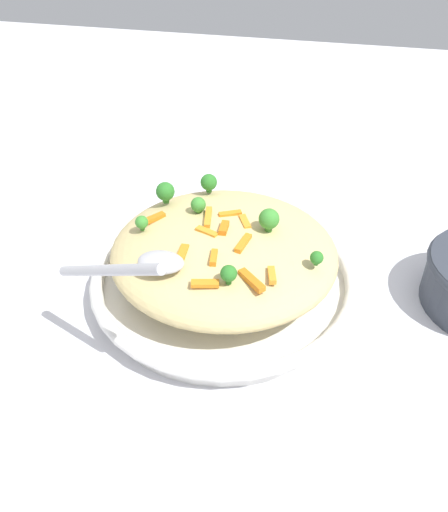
% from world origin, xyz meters
% --- Properties ---
extents(ground_plane, '(2.40, 2.40, 0.00)m').
position_xyz_m(ground_plane, '(0.00, 0.00, 0.00)').
color(ground_plane, silver).
extents(serving_bowl, '(0.36, 0.36, 0.04)m').
position_xyz_m(serving_bowl, '(0.00, 0.00, 0.02)').
color(serving_bowl, white).
rests_on(serving_bowl, ground_plane).
extents(pasta_mound, '(0.30, 0.29, 0.07)m').
position_xyz_m(pasta_mound, '(0.00, 0.00, 0.07)').
color(pasta_mound, '#D1BA7A').
rests_on(pasta_mound, serving_bowl).
extents(carrot_piece_0, '(0.01, 0.03, 0.01)m').
position_xyz_m(carrot_piece_0, '(-0.00, 0.00, 0.11)').
color(carrot_piece_0, orange).
rests_on(carrot_piece_0, pasta_mound).
extents(carrot_piece_1, '(0.02, 0.04, 0.01)m').
position_xyz_m(carrot_piece_1, '(0.03, -0.02, 0.11)').
color(carrot_piece_1, orange).
rests_on(carrot_piece_1, pasta_mound).
extents(carrot_piece_2, '(0.01, 0.03, 0.01)m').
position_xyz_m(carrot_piece_2, '(0.07, -0.07, 0.10)').
color(carrot_piece_2, orange).
rests_on(carrot_piece_2, pasta_mound).
extents(carrot_piece_3, '(0.03, 0.02, 0.01)m').
position_xyz_m(carrot_piece_3, '(-0.00, -0.10, 0.10)').
color(carrot_piece_3, orange).
rests_on(carrot_piece_3, pasta_mound).
extents(carrot_piece_4, '(0.02, 0.04, 0.01)m').
position_xyz_m(carrot_piece_4, '(-0.03, 0.02, 0.11)').
color(carrot_piece_4, orange).
rests_on(carrot_piece_4, pasta_mound).
extents(carrot_piece_5, '(0.03, 0.03, 0.01)m').
position_xyz_m(carrot_piece_5, '(-0.10, 0.01, 0.10)').
color(carrot_piece_5, orange).
rests_on(carrot_piece_5, pasta_mound).
extents(carrot_piece_6, '(0.01, 0.04, 0.01)m').
position_xyz_m(carrot_piece_6, '(-0.04, -0.06, 0.10)').
color(carrot_piece_6, orange).
rests_on(carrot_piece_6, pasta_mound).
extents(carrot_piece_7, '(0.03, 0.02, 0.01)m').
position_xyz_m(carrot_piece_7, '(0.00, 0.04, 0.10)').
color(carrot_piece_7, orange).
rests_on(carrot_piece_7, pasta_mound).
extents(carrot_piece_8, '(0.03, 0.02, 0.01)m').
position_xyz_m(carrot_piece_8, '(-0.02, -0.01, 0.11)').
color(carrot_piece_8, orange).
rests_on(carrot_piece_8, pasta_mound).
extents(carrot_piece_9, '(0.01, 0.03, 0.01)m').
position_xyz_m(carrot_piece_9, '(-0.00, -0.06, 0.10)').
color(carrot_piece_9, orange).
rests_on(carrot_piece_9, pasta_mound).
extents(carrot_piece_10, '(0.02, 0.03, 0.01)m').
position_xyz_m(carrot_piece_10, '(0.02, 0.03, 0.10)').
color(carrot_piece_10, orange).
rests_on(carrot_piece_10, pasta_mound).
extents(carrot_piece_11, '(0.04, 0.04, 0.01)m').
position_xyz_m(carrot_piece_11, '(0.05, -0.09, 0.10)').
color(carrot_piece_11, orange).
rests_on(carrot_piece_11, pasta_mound).
extents(broccoli_floret_0, '(0.02, 0.02, 0.02)m').
position_xyz_m(broccoli_floret_0, '(0.12, -0.04, 0.11)').
color(broccoli_floret_0, '#296820').
rests_on(broccoli_floret_0, pasta_mound).
extents(broccoli_floret_1, '(0.02, 0.02, 0.02)m').
position_xyz_m(broccoli_floret_1, '(-0.11, -0.01, 0.11)').
color(broccoli_floret_1, '#377928').
rests_on(broccoli_floret_1, pasta_mound).
extents(broccoli_floret_2, '(0.03, 0.03, 0.03)m').
position_xyz_m(broccoli_floret_2, '(0.06, 0.01, 0.12)').
color(broccoli_floret_2, '#377928').
rests_on(broccoli_floret_2, pasta_mound).
extents(broccoli_floret_3, '(0.03, 0.03, 0.03)m').
position_xyz_m(broccoli_floret_3, '(-0.10, 0.06, 0.11)').
color(broccoli_floret_3, '#296820').
rests_on(broccoli_floret_3, pasta_mound).
extents(broccoli_floret_4, '(0.02, 0.02, 0.03)m').
position_xyz_m(broccoli_floret_4, '(-0.04, 0.10, 0.11)').
color(broccoli_floret_4, '#296820').
rests_on(broccoli_floret_4, pasta_mound).
extents(broccoli_floret_5, '(0.02, 0.02, 0.02)m').
position_xyz_m(broccoli_floret_5, '(0.03, -0.09, 0.11)').
color(broccoli_floret_5, '#296820').
rests_on(broccoli_floret_5, pasta_mound).
extents(broccoli_floret_6, '(0.02, 0.02, 0.02)m').
position_xyz_m(broccoli_floret_6, '(-0.04, 0.04, 0.11)').
color(broccoli_floret_6, '#377928').
rests_on(broccoli_floret_6, pasta_mound).
extents(serving_spoon, '(0.15, 0.13, 0.09)m').
position_xyz_m(serving_spoon, '(-0.07, -0.11, 0.12)').
color(serving_spoon, '#B7B7BC').
rests_on(serving_spoon, pasta_mound).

